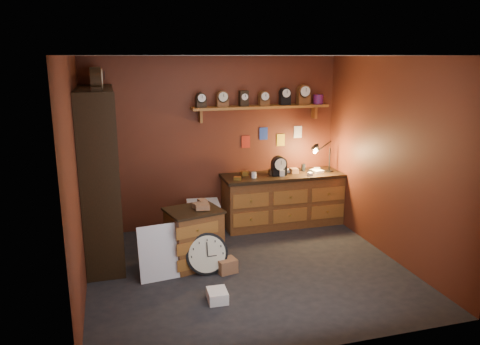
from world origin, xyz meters
name	(u,v)px	position (x,y,z in m)	size (l,w,h in m)	color
floor	(248,270)	(0.00, 0.00, 0.00)	(4.00, 4.00, 0.00)	black
room_shell	(249,137)	(0.04, 0.11, 1.72)	(4.02, 3.62, 2.71)	#5B2615
shelving_unit	(98,168)	(-1.79, 0.98, 1.25)	(0.47, 1.60, 2.58)	black
workbench	(284,196)	(1.05, 1.47, 0.47)	(2.01, 0.66, 1.36)	brown
low_cabinet	(194,235)	(-0.63, 0.34, 0.42)	(0.79, 0.72, 0.86)	brown
big_round_clock	(207,254)	(-0.53, 0.05, 0.26)	(0.54, 0.17, 0.54)	black
white_panel	(161,278)	(-1.11, 0.06, 0.00)	(0.53, 0.02, 0.71)	silver
mini_fridge	(203,218)	(-0.30, 1.39, 0.25)	(0.54, 0.56, 0.51)	silver
floor_box_a	(156,258)	(-1.13, 0.53, 0.08)	(0.25, 0.21, 0.15)	brown
floor_box_b	(217,296)	(-0.56, -0.67, 0.06)	(0.22, 0.26, 0.13)	white
floor_box_c	(227,266)	(-0.28, 0.01, 0.09)	(0.24, 0.20, 0.18)	brown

